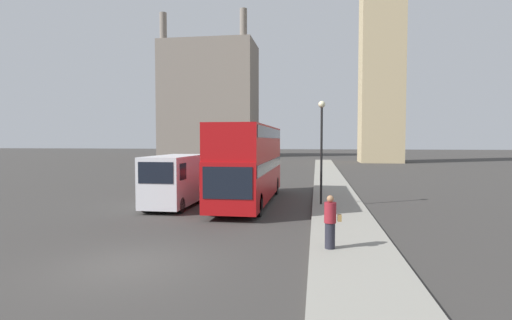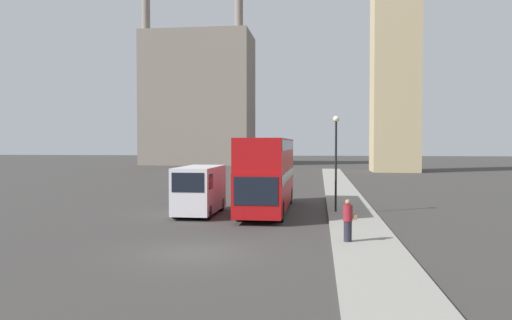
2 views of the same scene
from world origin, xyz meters
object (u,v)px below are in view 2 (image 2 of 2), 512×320
object	(u,v)px
red_double_decker_bus	(268,171)
parked_sedan	(257,174)
white_van	(199,189)
pedestrian	(348,220)
street_lamp	(336,148)

from	to	relation	value
red_double_decker_bus	parked_sedan	world-z (taller)	red_double_decker_bus
white_van	parked_sedan	xyz separation A→B (m)	(-0.15, 27.35, -0.79)
pedestrian	red_double_decker_bus	bearing A→B (deg)	113.77
white_van	pedestrian	size ratio (longest dim) A/B	3.11
street_lamp	white_van	bearing A→B (deg)	-170.63
red_double_decker_bus	street_lamp	world-z (taller)	street_lamp
white_van	parked_sedan	bearing A→B (deg)	90.32
red_double_decker_bus	pedestrian	xyz separation A→B (m)	(4.16, -9.44, -1.42)
street_lamp	parked_sedan	size ratio (longest dim) A/B	1.19
red_double_decker_bus	parked_sedan	distance (m)	25.76
parked_sedan	red_double_decker_bus	bearing A→B (deg)	-81.46
red_double_decker_bus	street_lamp	distance (m)	4.24
red_double_decker_bus	parked_sedan	xyz separation A→B (m)	(-3.82, 25.42, -1.75)
red_double_decker_bus	white_van	bearing A→B (deg)	-152.25
pedestrian	parked_sedan	xyz separation A→B (m)	(-7.98, 34.86, -0.33)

